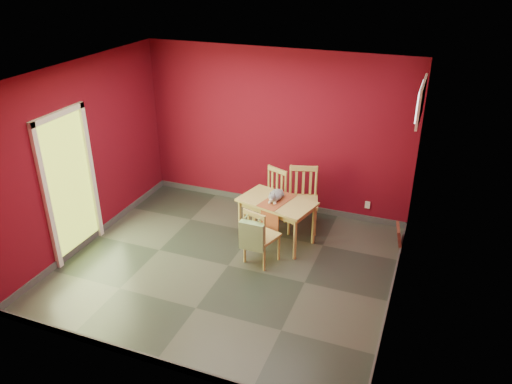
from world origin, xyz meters
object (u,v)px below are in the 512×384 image
(chair_far_left, at_px, (271,196))
(chair_far_right, at_px, (303,198))
(chair_near, at_px, (260,235))
(cat, at_px, (276,193))
(tote_bag, at_px, (252,236))
(picture_frame, at_px, (399,237))
(dining_table, at_px, (277,206))

(chair_far_left, bearing_deg, chair_far_right, 0.12)
(chair_near, height_order, cat, cat)
(cat, bearing_deg, tote_bag, -72.54)
(chair_far_right, xyz_separation_m, cat, (-0.28, -0.50, 0.27))
(chair_far_left, distance_m, cat, 0.64)
(tote_bag, height_order, picture_frame, tote_bag)
(tote_bag, bearing_deg, chair_far_right, 77.28)
(chair_far_left, xyz_separation_m, cat, (0.25, -0.50, 0.32))
(chair_near, relative_size, picture_frame, 2.35)
(chair_far_left, relative_size, cat, 2.26)
(dining_table, relative_size, chair_far_left, 1.34)
(chair_near, bearing_deg, chair_far_left, 102.10)
(chair_far_left, distance_m, chair_near, 1.20)
(chair_far_right, bearing_deg, picture_frame, -2.51)
(chair_near, bearing_deg, picture_frame, 31.67)
(dining_table, relative_size, chair_near, 1.41)
(chair_far_left, bearing_deg, cat, -63.60)
(tote_bag, bearing_deg, picture_frame, 35.62)
(chair_far_left, distance_m, tote_bag, 1.40)
(picture_frame, bearing_deg, dining_table, -165.16)
(tote_bag, distance_m, picture_frame, 2.29)
(chair_far_left, relative_size, tote_bag, 1.89)
(dining_table, xyz_separation_m, chair_far_left, (-0.28, 0.54, -0.13))
(picture_frame, bearing_deg, chair_near, -148.33)
(dining_table, bearing_deg, chair_near, -92.27)
(tote_bag, bearing_deg, cat, 87.70)
(tote_bag, height_order, cat, cat)
(chair_far_left, height_order, chair_far_right, chair_far_right)
(dining_table, height_order, tote_bag, tote_bag)
(chair_far_right, distance_m, chair_near, 1.21)
(chair_far_right, height_order, cat, chair_far_right)
(chair_far_left, xyz_separation_m, chair_far_right, (0.53, 0.00, 0.05))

